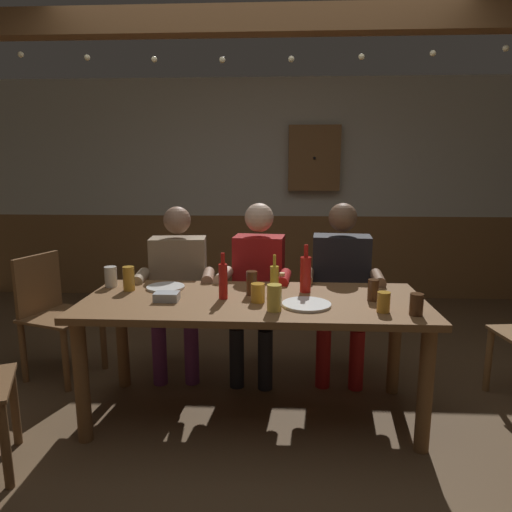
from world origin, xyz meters
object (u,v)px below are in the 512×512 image
object	(u,v)px
person_1	(257,282)
person_2	(341,281)
bottle_1	(274,278)
table_candle	(282,279)
chair_empty_near_left	(53,311)
pint_glass_0	(416,304)
plate_0	(306,304)
pint_glass_4	(373,290)
pint_glass_3	(258,293)
pint_glass_6	(384,302)
pint_glass_1	(252,283)
person_0	(178,282)
plate_1	(166,287)
pint_glass_7	(129,279)
dining_table	(254,315)
pint_glass_5	(274,298)
wall_dart_cabinet	(314,158)
bottle_2	(306,273)
pint_glass_2	(111,277)
bottle_0	(223,280)
condiment_caddy	(167,297)

from	to	relation	value
person_1	person_2	xyz separation A→B (m)	(0.60, 0.01, 0.01)
bottle_1	table_candle	bearing A→B (deg)	73.69
chair_empty_near_left	pint_glass_0	size ratio (longest dim) A/B	7.62
plate_0	pint_glass_4	xyz separation A→B (m)	(0.39, 0.12, 0.05)
person_1	pint_glass_3	size ratio (longest dim) A/B	11.48
pint_glass_6	pint_glass_1	bearing A→B (deg)	157.84
person_0	pint_glass_6	xyz separation A→B (m)	(1.30, -0.85, 0.12)
person_2	pint_glass_1	xyz separation A→B (m)	(-0.61, -0.56, 0.12)
plate_1	pint_glass_1	xyz separation A→B (m)	(0.56, -0.12, 0.07)
pint_glass_3	pint_glass_7	world-z (taller)	pint_glass_7
pint_glass_1	person_1	bearing A→B (deg)	89.14
person_0	pint_glass_4	xyz separation A→B (m)	(1.29, -0.64, 0.13)
dining_table	chair_empty_near_left	bearing A→B (deg)	161.71
pint_glass_5	pint_glass_1	bearing A→B (deg)	114.79
dining_table	wall_dart_cabinet	world-z (taller)	wall_dart_cabinet
dining_table	pint_glass_7	bearing A→B (deg)	169.71
chair_empty_near_left	person_2	bearing A→B (deg)	112.56
table_candle	plate_0	bearing A→B (deg)	-73.45
bottle_2	pint_glass_1	world-z (taller)	bottle_2
pint_glass_4	plate_1	bearing A→B (deg)	170.95
person_1	pint_glass_4	world-z (taller)	person_1
bottle_2	person_1	bearing A→B (deg)	124.55
pint_glass_6	pint_glass_0	bearing A→B (deg)	-15.26
pint_glass_4	pint_glass_7	xyz separation A→B (m)	(-1.48, 0.14, 0.01)
pint_glass_7	wall_dart_cabinet	size ratio (longest dim) A/B	0.22
plate_1	pint_glass_0	bearing A→B (deg)	-17.58
chair_empty_near_left	bottle_1	bearing A→B (deg)	97.03
person_0	plate_1	distance (m)	0.44
person_2	pint_glass_2	world-z (taller)	person_2
plate_0	plate_1	world-z (taller)	same
person_2	wall_dart_cabinet	world-z (taller)	wall_dart_cabinet
bottle_0	wall_dart_cabinet	bearing A→B (deg)	74.76
condiment_caddy	pint_glass_4	xyz separation A→B (m)	(1.19, 0.07, 0.04)
person_0	pint_glass_2	world-z (taller)	person_0
dining_table	plate_0	xyz separation A→B (m)	(0.30, -0.12, 0.11)
dining_table	table_candle	xyz separation A→B (m)	(0.17, 0.33, 0.14)
bottle_0	bottle_2	bearing A→B (deg)	19.42
dining_table	bottle_1	distance (m)	0.28
person_2	chair_empty_near_left	xyz separation A→B (m)	(-2.07, -0.15, -0.21)
pint_glass_7	dining_table	bearing A→B (deg)	-10.29
person_1	pint_glass_5	size ratio (longest dim) A/B	8.55
bottle_0	pint_glass_4	distance (m)	0.87
bottle_0	pint_glass_6	bearing A→B (deg)	-13.07
condiment_caddy	bottle_0	xyz separation A→B (m)	(0.32, 0.06, 0.09)
pint_glass_4	wall_dart_cabinet	distance (m)	2.67
dining_table	bottle_0	xyz separation A→B (m)	(-0.18, -0.01, 0.21)
bottle_1	pint_glass_1	distance (m)	0.16
pint_glass_3	pint_glass_0	bearing A→B (deg)	-12.86
pint_glass_2	pint_glass_3	distance (m)	1.01
table_candle	pint_glass_6	world-z (taller)	pint_glass_6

